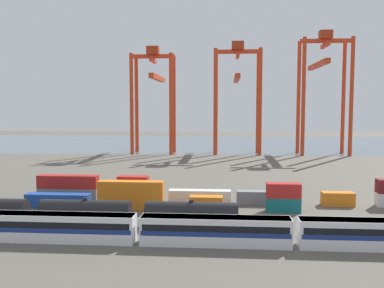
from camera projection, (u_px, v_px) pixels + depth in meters
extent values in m
plane|color=#5B564C|center=(204.00, 175.00, 117.44)|extent=(420.00, 420.00, 0.00)
cube|color=slate|center=(214.00, 143.00, 219.91)|extent=(400.00, 110.00, 0.01)
cube|color=silver|center=(63.00, 227.00, 59.47)|extent=(20.49, 3.10, 3.90)
cube|color=navy|center=(63.00, 228.00, 59.47)|extent=(20.08, 3.14, 0.64)
cube|color=black|center=(63.00, 223.00, 59.41)|extent=(19.67, 3.13, 0.90)
cube|color=slate|center=(63.00, 215.00, 59.31)|extent=(20.28, 2.85, 0.36)
cube|color=silver|center=(215.00, 231.00, 57.81)|extent=(20.49, 3.10, 3.90)
cube|color=navy|center=(215.00, 232.00, 57.82)|extent=(20.08, 3.14, 0.64)
cube|color=black|center=(215.00, 226.00, 57.75)|extent=(19.67, 3.13, 0.90)
cube|color=slate|center=(215.00, 218.00, 57.65)|extent=(20.28, 2.85, 0.36)
cube|color=silver|center=(377.00, 235.00, 56.15)|extent=(20.49, 3.10, 3.90)
cube|color=navy|center=(377.00, 235.00, 56.16)|extent=(20.08, 3.14, 0.64)
cube|color=black|center=(377.00, 229.00, 56.09)|extent=(19.67, 3.13, 0.90)
cube|color=slate|center=(377.00, 221.00, 56.00)|extent=(20.28, 2.85, 0.36)
cube|color=#232326|center=(86.00, 221.00, 67.81)|extent=(14.54, 2.50, 1.10)
cylinder|color=black|center=(85.00, 209.00, 67.64)|extent=(14.54, 2.93, 2.93)
cylinder|color=black|center=(85.00, 199.00, 67.49)|extent=(0.70, 0.70, 0.36)
cube|color=#232326|center=(192.00, 224.00, 66.49)|extent=(14.54, 2.50, 1.10)
cylinder|color=black|center=(192.00, 211.00, 66.32)|extent=(14.54, 2.93, 2.93)
cylinder|color=black|center=(192.00, 201.00, 66.17)|extent=(0.70, 0.70, 0.36)
cube|color=#1C4299|center=(58.00, 201.00, 79.49)|extent=(12.10, 2.44, 2.60)
cube|color=orange|center=(131.00, 202.00, 78.41)|extent=(12.10, 2.44, 2.60)
cube|color=orange|center=(131.00, 188.00, 78.19)|extent=(12.10, 2.44, 2.60)
cube|color=orange|center=(206.00, 203.00, 77.33)|extent=(6.04, 2.44, 2.60)
cube|color=#146066|center=(283.00, 205.00, 76.26)|extent=(6.04, 2.44, 2.60)
cube|color=#AD211C|center=(283.00, 190.00, 76.03)|extent=(6.04, 2.44, 2.60)
cube|color=slate|center=(68.00, 194.00, 85.05)|extent=(12.10, 2.44, 2.60)
cube|color=#AD211C|center=(68.00, 182.00, 84.82)|extent=(12.10, 2.44, 2.60)
cube|color=#197538|center=(133.00, 196.00, 84.02)|extent=(6.04, 2.44, 2.60)
cube|color=#AD211C|center=(133.00, 183.00, 83.80)|extent=(6.04, 2.44, 2.60)
cube|color=silver|center=(200.00, 197.00, 83.00)|extent=(12.10, 2.44, 2.60)
cube|color=slate|center=(268.00, 198.00, 81.97)|extent=(12.10, 2.44, 2.60)
cube|color=orange|center=(338.00, 199.00, 80.95)|extent=(6.04, 2.44, 2.60)
cylinder|color=red|center=(132.00, 104.00, 168.48)|extent=(1.50, 1.50, 40.02)
cylinder|color=red|center=(171.00, 104.00, 167.25)|extent=(1.50, 1.50, 40.02)
cylinder|color=red|center=(137.00, 104.00, 178.00)|extent=(1.50, 1.50, 40.02)
cylinder|color=red|center=(174.00, 104.00, 176.77)|extent=(1.50, 1.50, 40.02)
cube|color=red|center=(153.00, 56.00, 170.95)|extent=(17.39, 1.20, 1.60)
cube|color=red|center=(153.00, 60.00, 171.09)|extent=(1.20, 11.18, 1.60)
cube|color=red|center=(158.00, 78.00, 182.96)|extent=(2.00, 32.56, 2.00)
cube|color=#9F2C14|center=(153.00, 50.00, 170.75)|extent=(4.80, 4.00, 3.20)
cylinder|color=red|center=(215.00, 102.00, 165.60)|extent=(1.50, 1.50, 41.56)
cylinder|color=red|center=(260.00, 102.00, 164.26)|extent=(1.50, 1.50, 41.56)
cylinder|color=red|center=(216.00, 102.00, 175.57)|extent=(1.50, 1.50, 41.56)
cylinder|color=red|center=(258.00, 102.00, 174.23)|extent=(1.50, 1.50, 41.56)
cube|color=red|center=(238.00, 52.00, 168.18)|extent=(18.91, 1.20, 1.60)
cube|color=red|center=(238.00, 56.00, 168.32)|extent=(1.20, 11.64, 1.60)
cube|color=red|center=(237.00, 78.00, 180.72)|extent=(2.00, 33.65, 2.00)
cube|color=#9F2C14|center=(238.00, 45.00, 167.97)|extent=(4.80, 4.00, 3.20)
cylinder|color=red|center=(303.00, 97.00, 162.34)|extent=(1.50, 1.50, 45.36)
cylinder|color=red|center=(351.00, 97.00, 160.95)|extent=(1.50, 1.50, 45.36)
cylinder|color=red|center=(299.00, 98.00, 173.27)|extent=(1.50, 1.50, 45.36)
cylinder|color=red|center=(343.00, 97.00, 171.88)|extent=(1.50, 1.50, 45.36)
cube|color=red|center=(326.00, 41.00, 165.21)|extent=(19.56, 1.20, 1.60)
cube|color=red|center=(325.00, 45.00, 165.35)|extent=(1.20, 12.61, 1.60)
cube|color=red|center=(318.00, 65.00, 178.04)|extent=(2.00, 34.91, 2.00)
cube|color=#9F2C14|center=(326.00, 35.00, 165.00)|extent=(4.80, 4.00, 3.20)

